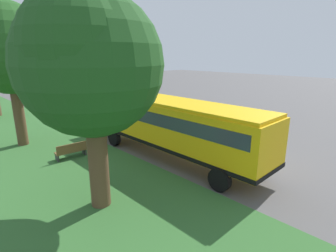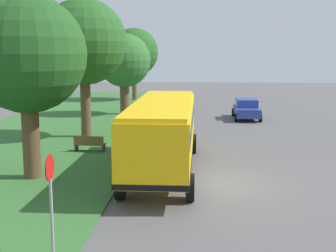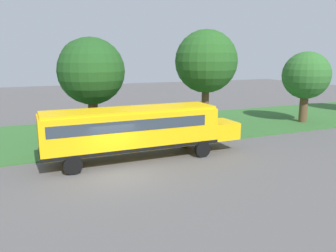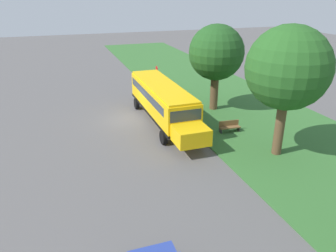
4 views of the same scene
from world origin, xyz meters
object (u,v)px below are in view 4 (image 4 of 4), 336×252
at_px(oak_tree_roadside_mid, 290,69).
at_px(oak_tree_beside_bus, 217,51).
at_px(school_bus, 163,100).
at_px(park_bench, 229,127).
at_px(stop_sign, 157,75).
at_px(trash_bin, 161,83).

bearing_deg(oak_tree_roadside_mid, oak_tree_beside_bus, -90.27).
bearing_deg(school_bus, oak_tree_roadside_mid, 124.70).
height_order(school_bus, park_bench, school_bus).
bearing_deg(oak_tree_roadside_mid, stop_sign, -78.93).
bearing_deg(trash_bin, school_bus, 72.97).
height_order(oak_tree_roadside_mid, trash_bin, oak_tree_roadside_mid).
bearing_deg(stop_sign, oak_tree_roadside_mid, 101.07).
bearing_deg(oak_tree_beside_bus, oak_tree_roadside_mid, 89.73).
bearing_deg(park_bench, trash_bin, -85.99).
distance_m(oak_tree_roadside_mid, trash_bin, 19.15).
distance_m(school_bus, park_bench, 5.69).
relative_size(stop_sign, trash_bin, 3.04).
height_order(school_bus, oak_tree_beside_bus, oak_tree_beside_bus).
height_order(park_bench, trash_bin, park_bench).
relative_size(oak_tree_beside_bus, stop_sign, 2.76).
distance_m(oak_tree_beside_bus, stop_sign, 8.65).
xyz_separation_m(school_bus, trash_bin, (-3.18, -10.39, -1.47)).
bearing_deg(park_bench, oak_tree_beside_bus, -104.27).
distance_m(school_bus, oak_tree_beside_bus, 6.65).
height_order(school_bus, oak_tree_roadside_mid, oak_tree_roadside_mid).
distance_m(park_bench, trash_bin, 14.02).
height_order(school_bus, trash_bin, school_bus).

